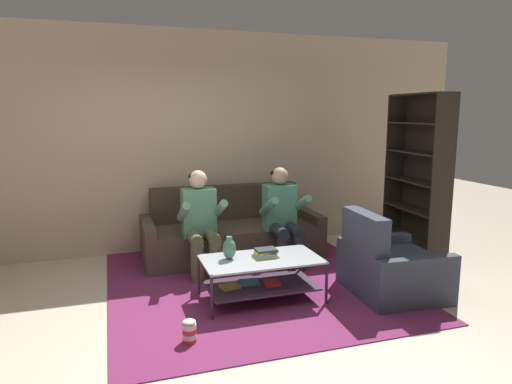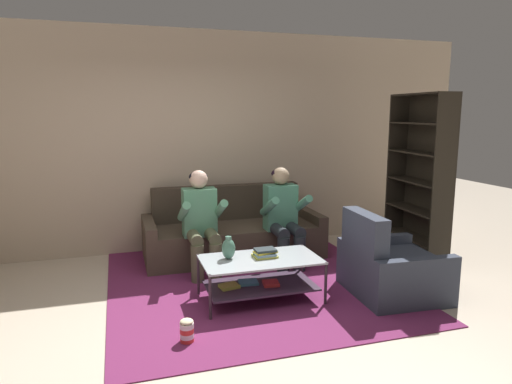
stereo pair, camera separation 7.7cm
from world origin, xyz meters
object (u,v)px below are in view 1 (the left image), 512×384
(couch, at_px, (231,234))
(armchair, at_px, (390,268))
(popcorn_tub, at_px, (189,331))
(person_seated_right, at_px, (283,213))
(bookshelf, at_px, (417,194))
(coffee_table, at_px, (260,273))
(person_seated_left, at_px, (201,219))
(book_stack, at_px, (266,253))
(vase, at_px, (229,248))

(couch, height_order, armchair, couch)
(couch, bearing_deg, popcorn_tub, -113.39)
(person_seated_right, relative_size, armchair, 1.22)
(bookshelf, relative_size, armchair, 2.12)
(coffee_table, xyz_separation_m, armchair, (1.31, -0.26, -0.01))
(coffee_table, bearing_deg, armchair, -11.04)
(person_seated_left, distance_m, popcorn_tub, 1.71)
(book_stack, height_order, bookshelf, bookshelf)
(vase, bearing_deg, armchair, -11.93)
(bookshelf, distance_m, armchair, 1.28)
(vase, bearing_deg, book_stack, -8.38)
(book_stack, bearing_deg, couch, 88.81)
(person_seated_right, height_order, vase, person_seated_right)
(coffee_table, bearing_deg, couch, 86.23)
(person_seated_right, bearing_deg, popcorn_tub, -131.95)
(coffee_table, relative_size, bookshelf, 0.56)
(person_seated_left, xyz_separation_m, coffee_table, (0.40, -0.93, -0.36))
(popcorn_tub, bearing_deg, person_seated_right, 48.05)
(couch, bearing_deg, vase, -105.57)
(coffee_table, distance_m, popcorn_tub, 1.05)
(coffee_table, xyz_separation_m, bookshelf, (2.17, 0.50, 0.58))
(person_seated_left, height_order, book_stack, person_seated_left)
(person_seated_right, bearing_deg, vase, -136.28)
(couch, xyz_separation_m, armchair, (1.21, -1.73, -0.01))
(coffee_table, relative_size, vase, 5.16)
(armchair, bearing_deg, popcorn_tub, -169.68)
(popcorn_tub, bearing_deg, vase, 53.97)
(book_stack, relative_size, popcorn_tub, 1.19)
(person_seated_left, bearing_deg, popcorn_tub, -104.79)
(book_stack, height_order, popcorn_tub, book_stack)
(coffee_table, bearing_deg, bookshelf, 12.93)
(couch, bearing_deg, coffee_table, -93.77)
(person_seated_right, xyz_separation_m, book_stack, (-0.53, -0.90, -0.18))
(book_stack, bearing_deg, popcorn_tub, -142.76)
(couch, xyz_separation_m, person_seated_right, (0.50, -0.54, 0.36))
(vase, relative_size, bookshelf, 0.11)
(couch, height_order, person_seated_left, person_seated_left)
(person_seated_right, relative_size, book_stack, 4.92)
(couch, distance_m, book_stack, 1.45)
(coffee_table, relative_size, armchair, 1.19)
(coffee_table, distance_m, book_stack, 0.20)
(book_stack, xyz_separation_m, armchair, (1.24, -0.29, -0.19))
(coffee_table, bearing_deg, person_seated_right, 57.34)
(vase, relative_size, book_stack, 0.93)
(bookshelf, distance_m, popcorn_tub, 3.28)
(person_seated_right, xyz_separation_m, vase, (-0.89, -0.85, -0.11))
(book_stack, bearing_deg, bookshelf, 12.55)
(couch, distance_m, person_seated_left, 0.82)
(person_seated_left, bearing_deg, couch, 47.33)
(person_seated_right, height_order, popcorn_tub, person_seated_right)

